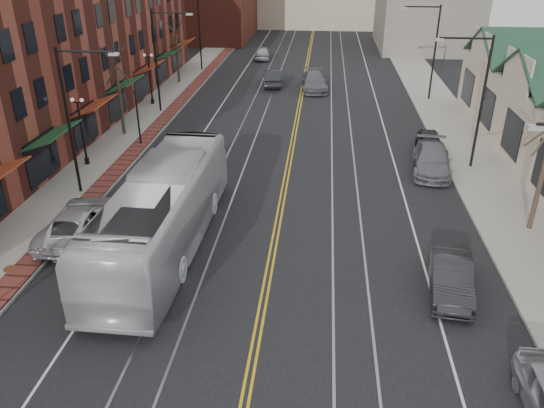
% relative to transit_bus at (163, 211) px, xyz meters
% --- Properties ---
extents(sidewalk_left, '(4.00, 120.00, 0.15)m').
position_rel_transit_bus_xyz_m(sidewalk_left, '(-7.00, 9.32, -1.83)').
color(sidewalk_left, gray).
rests_on(sidewalk_left, ground).
extents(sidewalk_right, '(4.00, 120.00, 0.15)m').
position_rel_transit_bus_xyz_m(sidewalk_right, '(17.00, 9.32, -1.83)').
color(sidewalk_right, gray).
rests_on(sidewalk_right, ground).
extents(building_left, '(10.00, 50.00, 11.00)m').
position_rel_transit_bus_xyz_m(building_left, '(-14.00, 16.32, 3.60)').
color(building_left, maroon).
rests_on(building_left, ground).
extents(backdrop_right, '(12.00, 16.00, 11.00)m').
position_rel_transit_bus_xyz_m(backdrop_right, '(20.00, 54.32, 3.60)').
color(backdrop_right, slate).
rests_on(backdrop_right, ground).
extents(streetlight_l_1, '(3.33, 0.25, 8.00)m').
position_rel_transit_bus_xyz_m(streetlight_l_1, '(-6.05, 5.32, 3.12)').
color(streetlight_l_1, black).
rests_on(streetlight_l_1, sidewalk_left).
extents(streetlight_l_2, '(3.33, 0.25, 8.00)m').
position_rel_transit_bus_xyz_m(streetlight_l_2, '(-6.05, 21.32, 3.12)').
color(streetlight_l_2, black).
rests_on(streetlight_l_2, sidewalk_left).
extents(streetlight_l_3, '(3.33, 0.25, 8.00)m').
position_rel_transit_bus_xyz_m(streetlight_l_3, '(-6.05, 37.32, 3.12)').
color(streetlight_l_3, black).
rests_on(streetlight_l_3, sidewalk_left).
extents(streetlight_r_1, '(3.33, 0.25, 8.00)m').
position_rel_transit_bus_xyz_m(streetlight_r_1, '(16.05, 11.32, 3.12)').
color(streetlight_r_1, black).
rests_on(streetlight_r_1, sidewalk_right).
extents(streetlight_r_2, '(3.33, 0.25, 8.00)m').
position_rel_transit_bus_xyz_m(streetlight_r_2, '(16.05, 27.32, 3.12)').
color(streetlight_r_2, black).
rests_on(streetlight_r_2, sidewalk_right).
extents(lamppost_l_2, '(0.84, 0.28, 4.27)m').
position_rel_transit_bus_xyz_m(lamppost_l_2, '(-7.80, 9.32, 0.30)').
color(lamppost_l_2, black).
rests_on(lamppost_l_2, sidewalk_left).
extents(lamppost_l_3, '(0.84, 0.28, 4.27)m').
position_rel_transit_bus_xyz_m(lamppost_l_3, '(-7.80, 23.32, 0.30)').
color(lamppost_l_3, black).
rests_on(lamppost_l_3, sidewalk_left).
extents(tree_left_near, '(1.78, 1.37, 6.48)m').
position_rel_transit_bus_xyz_m(tree_left_near, '(-7.50, 15.32, 1.61)').
color(tree_left_near, '#382B21').
rests_on(tree_left_near, sidewalk_left).
extents(tree_left_far, '(1.66, 1.28, 6.02)m').
position_rel_transit_bus_xyz_m(tree_left_far, '(-7.50, 31.32, 1.37)').
color(tree_left_far, '#382B21').
rests_on(tree_left_far, sidewalk_left).
extents(manhole_far, '(0.60, 0.60, 0.02)m').
position_rel_transit_bus_xyz_m(manhole_far, '(-6.20, -2.68, -1.74)').
color(manhole_far, '#592D19').
rests_on(manhole_far, sidewalk_left).
extents(traffic_signal, '(0.18, 0.15, 3.80)m').
position_rel_transit_bus_xyz_m(traffic_signal, '(-5.60, 13.32, 0.45)').
color(traffic_signal, black).
rests_on(traffic_signal, sidewalk_left).
extents(transit_bus, '(3.45, 13.71, 3.80)m').
position_rel_transit_bus_xyz_m(transit_bus, '(0.00, 0.00, 0.00)').
color(transit_bus, silver).
rests_on(transit_bus, ground).
extents(parked_suv, '(2.96, 6.05, 1.65)m').
position_rel_transit_bus_xyz_m(parked_suv, '(-4.30, 0.61, -1.07)').
color(parked_suv, silver).
rests_on(parked_suv, ground).
extents(parked_car_b, '(2.12, 4.66, 1.48)m').
position_rel_transit_bus_xyz_m(parked_car_b, '(12.50, -2.28, -1.16)').
color(parked_car_b, '#232228').
rests_on(parked_car_b, ground).
extents(parked_car_c, '(2.84, 5.63, 1.57)m').
position_rel_transit_bus_xyz_m(parked_car_c, '(13.89, 10.54, -1.12)').
color(parked_car_c, slate).
rests_on(parked_car_c, ground).
extents(parked_car_d, '(1.95, 4.18, 1.39)m').
position_rel_transit_bus_xyz_m(parked_car_d, '(14.30, 13.92, -1.21)').
color(parked_car_d, black).
rests_on(parked_car_d, ground).
extents(distant_car_left, '(2.17, 4.90, 1.56)m').
position_rel_transit_bus_xyz_m(distant_car_left, '(1.94, 31.31, -1.12)').
color(distant_car_left, '#222328').
rests_on(distant_car_left, ground).
extents(distant_car_right, '(2.84, 5.88, 1.65)m').
position_rel_transit_bus_xyz_m(distant_car_right, '(6.11, 29.97, -1.08)').
color(distant_car_right, slate).
rests_on(distant_car_right, ground).
extents(distant_car_far, '(2.18, 4.65, 1.54)m').
position_rel_transit_bus_xyz_m(distant_car_far, '(-0.51, 44.08, -1.13)').
color(distant_car_far, '#AAADB2').
rests_on(distant_car_far, ground).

